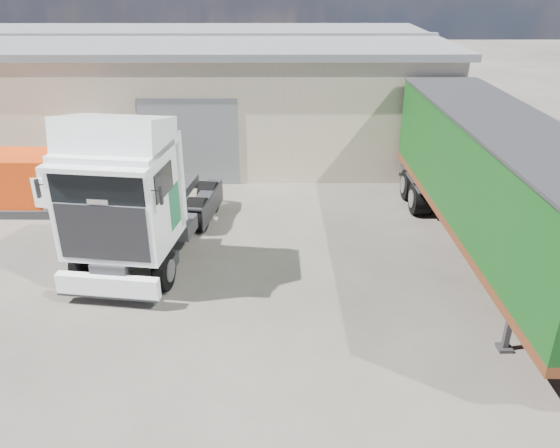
{
  "coord_description": "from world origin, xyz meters",
  "views": [
    {
      "loc": [
        1.57,
        -11.56,
        8.29
      ],
      "look_at": [
        1.64,
        3.0,
        1.41
      ],
      "focal_mm": 35.0,
      "sensor_mm": 36.0,
      "label": 1
    }
  ],
  "objects_px": {
    "box_trailer": "(497,179)",
    "orange_skip": "(21,185)",
    "tractor_unit": "(135,201)",
    "panel_van": "(73,173)"
  },
  "relations": [
    {
      "from": "tractor_unit",
      "to": "panel_van",
      "type": "xyz_separation_m",
      "value": [
        -3.82,
        5.36,
        -1.07
      ]
    },
    {
      "from": "panel_van",
      "to": "orange_skip",
      "type": "xyz_separation_m",
      "value": [
        -1.56,
        -1.11,
        -0.07
      ]
    },
    {
      "from": "box_trailer",
      "to": "orange_skip",
      "type": "height_order",
      "value": "box_trailer"
    },
    {
      "from": "tractor_unit",
      "to": "orange_skip",
      "type": "height_order",
      "value": "tractor_unit"
    },
    {
      "from": "tractor_unit",
      "to": "panel_van",
      "type": "distance_m",
      "value": 6.67
    },
    {
      "from": "tractor_unit",
      "to": "orange_skip",
      "type": "xyz_separation_m",
      "value": [
        -5.38,
        4.24,
        -1.15
      ]
    },
    {
      "from": "box_trailer",
      "to": "panel_van",
      "type": "xyz_separation_m",
      "value": [
        -14.38,
        5.31,
        -1.71
      ]
    },
    {
      "from": "tractor_unit",
      "to": "panel_van",
      "type": "bearing_deg",
      "value": 133.48
    },
    {
      "from": "tractor_unit",
      "to": "orange_skip",
      "type": "relative_size",
      "value": 2.23
    },
    {
      "from": "box_trailer",
      "to": "panel_van",
      "type": "relative_size",
      "value": 2.66
    }
  ]
}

